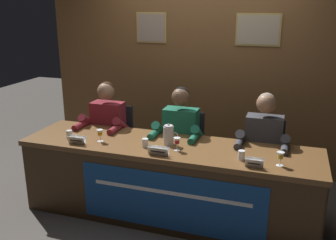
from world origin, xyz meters
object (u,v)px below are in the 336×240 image
at_px(juice_glass_left, 100,133).
at_px(chair_right, 262,164).
at_px(water_cup_right, 241,156).
at_px(conference_table, 165,173).
at_px(nameplate_left, 77,140).
at_px(water_cup_left, 69,135).
at_px(nameplate_right, 254,163).
at_px(water_pitcher_central, 168,135).
at_px(juice_glass_right, 280,156).
at_px(panelist_right, 263,146).
at_px(panelist_center, 179,136).
at_px(chair_left, 114,145).
at_px(nameplate_center, 159,151).
at_px(juice_glass_center, 177,142).
at_px(panelist_left, 105,128).
at_px(water_cup_center, 145,143).
at_px(chair_center, 184,154).

xyz_separation_m(juice_glass_left, chair_right, (1.53, 0.68, -0.40)).
bearing_deg(water_cup_right, conference_table, 176.82).
xyz_separation_m(nameplate_left, water_cup_left, (-0.15, 0.11, -0.00)).
bearing_deg(conference_table, nameplate_right, -11.24).
relative_size(nameplate_left, water_pitcher_central, 0.86).
bearing_deg(juice_glass_right, water_cup_left, 179.13).
height_order(panelist_right, water_cup_right, panelist_right).
distance_m(nameplate_left, panelist_center, 1.05).
relative_size(chair_left, nameplate_left, 5.05).
xyz_separation_m(nameplate_center, panelist_right, (0.86, 0.63, -0.07)).
xyz_separation_m(chair_right, panelist_right, (0.00, -0.20, 0.28)).
distance_m(nameplate_left, juice_glass_center, 0.99).
xyz_separation_m(juice_glass_right, water_pitcher_central, (-1.05, 0.19, 0.01)).
bearing_deg(nameplate_right, chair_left, 154.11).
bearing_deg(juice_glass_right, juice_glass_left, 178.37).
height_order(chair_right, water_cup_right, chair_right).
distance_m(panelist_left, water_cup_left, 0.52).
relative_size(juice_glass_center, chair_right, 0.14).
bearing_deg(water_cup_right, panelist_left, 162.41).
xyz_separation_m(panelist_left, water_cup_center, (0.68, -0.49, 0.07)).
bearing_deg(chair_left, chair_center, 0.00).
bearing_deg(chair_right, chair_left, 180.00).
bearing_deg(juice_glass_center, conference_table, 177.46).
bearing_deg(conference_table, nameplate_center, -89.78).
relative_size(nameplate_left, chair_right, 0.20).
distance_m(chair_left, chair_right, 1.73).
bearing_deg(nameplate_right, juice_glass_left, 174.42).
xyz_separation_m(chair_center, water_pitcher_central, (-0.00, -0.54, 0.41)).
bearing_deg(juice_glass_left, chair_center, 45.89).
xyz_separation_m(juice_glass_left, juice_glass_center, (0.79, 0.01, 0.00)).
height_order(panelist_left, water_cup_right, panelist_left).
xyz_separation_m(juice_glass_left, water_cup_left, (-0.34, -0.02, -0.05)).
bearing_deg(nameplate_left, water_pitcher_central, 17.67).
bearing_deg(panelist_center, juice_glass_center, -75.07).
bearing_deg(nameplate_center, water_cup_left, 172.56).
xyz_separation_m(conference_table, chair_right, (0.86, 0.66, -0.06)).
bearing_deg(panelist_right, nameplate_left, -160.36).
relative_size(chair_center, chair_right, 1.00).
xyz_separation_m(panelist_center, chair_right, (0.87, 0.20, -0.28)).
xyz_separation_m(chair_left, juice_glass_right, (1.91, -0.73, 0.40)).
xyz_separation_m(chair_right, water_pitcher_central, (-0.87, -0.54, 0.41)).
height_order(panelist_center, juice_glass_center, panelist_center).
relative_size(conference_table, chair_left, 3.18).
xyz_separation_m(water_cup_center, nameplate_right, (1.03, -0.15, 0.00)).
height_order(conference_table, panelist_left, panelist_left).
bearing_deg(conference_table, juice_glass_center, -2.54).
height_order(chair_left, nameplate_right, chair_left).
relative_size(juice_glass_center, water_cup_right, 1.46).
height_order(juice_glass_center, panelist_right, panelist_right).
bearing_deg(nameplate_center, chair_left, 136.26).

